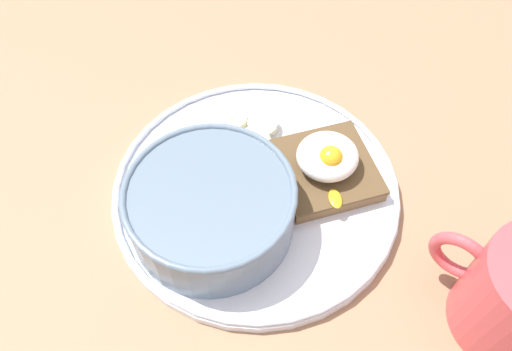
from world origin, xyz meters
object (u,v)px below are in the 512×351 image
(oatmeal_bowl, at_px, (211,207))
(banana_slice_back, at_px, (232,120))
(poached_egg, at_px, (328,156))
(banana_slice_left, at_px, (254,144))
(toast_slice, at_px, (325,169))
(banana_slice_right, at_px, (228,142))
(banana_slice_front, at_px, (263,125))

(oatmeal_bowl, height_order, banana_slice_back, oatmeal_bowl)
(poached_egg, xyz_separation_m, banana_slice_left, (-0.06, 0.05, -0.02))
(toast_slice, xyz_separation_m, banana_slice_right, (-0.09, 0.06, -0.00))
(toast_slice, xyz_separation_m, banana_slice_front, (-0.05, 0.07, -0.00))
(banana_slice_front, bearing_deg, oatmeal_bowl, -124.64)
(poached_egg, distance_m, banana_slice_front, 0.09)
(oatmeal_bowl, distance_m, banana_slice_front, 0.12)
(oatmeal_bowl, xyz_separation_m, banana_slice_back, (0.04, 0.12, -0.02))
(banana_slice_front, bearing_deg, poached_egg, -57.14)
(banana_slice_front, relative_size, banana_slice_right, 0.93)
(banana_slice_left, bearing_deg, banana_slice_front, 56.93)
(banana_slice_front, height_order, banana_slice_right, banana_slice_front)
(oatmeal_bowl, distance_m, banana_slice_left, 0.10)
(poached_egg, bearing_deg, banana_slice_front, 122.86)
(banana_slice_back, bearing_deg, oatmeal_bowl, -108.83)
(banana_slice_back, relative_size, banana_slice_right, 0.90)
(toast_slice, height_order, poached_egg, poached_egg)
(banana_slice_left, xyz_separation_m, banana_slice_back, (-0.02, 0.04, -0.00))
(toast_slice, relative_size, banana_slice_front, 2.25)
(oatmeal_bowl, height_order, banana_slice_front, oatmeal_bowl)
(banana_slice_left, bearing_deg, banana_slice_back, 111.37)
(banana_slice_right, bearing_deg, toast_slice, -33.36)
(toast_slice, bearing_deg, banana_slice_left, 141.81)
(banana_slice_front, height_order, banana_slice_back, banana_slice_front)
(poached_egg, xyz_separation_m, banana_slice_front, (-0.05, 0.07, -0.02))
(banana_slice_left, height_order, banana_slice_right, banana_slice_left)
(banana_slice_back, bearing_deg, toast_slice, -48.76)
(oatmeal_bowl, bearing_deg, poached_egg, 14.31)
(banana_slice_front, xyz_separation_m, banana_slice_left, (-0.01, -0.02, -0.00))
(banana_slice_right, bearing_deg, banana_slice_back, 72.21)
(poached_egg, height_order, banana_slice_front, poached_egg)
(banana_slice_front, distance_m, banana_slice_back, 0.03)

